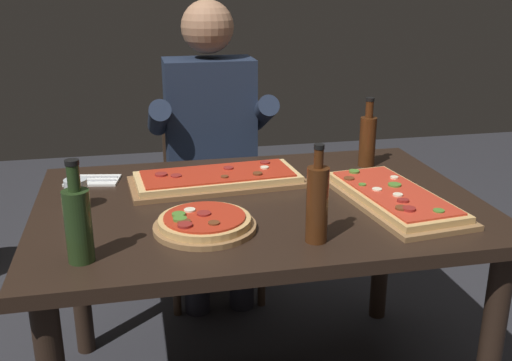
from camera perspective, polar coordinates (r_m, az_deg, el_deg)
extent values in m
cube|color=black|center=(1.91, 0.31, -2.46)|extent=(1.40, 0.96, 0.04)
cylinder|color=black|center=(1.98, 21.46, -15.13)|extent=(0.07, 0.07, 0.70)
cylinder|color=black|center=(2.40, -16.61, -8.30)|extent=(0.07, 0.07, 0.70)
cylinder|color=black|center=(2.59, 11.96, -5.83)|extent=(0.07, 0.07, 0.70)
cube|color=brown|center=(2.05, -3.70, -0.15)|extent=(0.61, 0.30, 0.02)
cube|color=#DBB270|center=(2.04, -3.71, 0.32)|extent=(0.57, 0.26, 0.02)
cube|color=#B72D19|center=(2.04, -3.72, 0.67)|extent=(0.52, 0.23, 0.01)
cylinder|color=beige|center=(2.08, 0.82, 1.26)|extent=(0.03, 0.03, 0.01)
cylinder|color=maroon|center=(2.03, -9.06, 0.58)|extent=(0.04, 0.04, 0.01)
cylinder|color=brown|center=(1.99, -3.02, 0.38)|extent=(0.03, 0.03, 0.01)
cylinder|color=brown|center=(2.02, 0.15, 0.67)|extent=(0.03, 0.03, 0.01)
cylinder|color=maroon|center=(2.14, 0.87, 1.75)|extent=(0.03, 0.03, 0.01)
cylinder|color=maroon|center=(2.02, -7.65, 0.47)|extent=(0.04, 0.04, 0.00)
cylinder|color=maroon|center=(2.08, -2.66, 1.21)|extent=(0.04, 0.04, 0.01)
cube|color=olive|center=(1.92, 12.98, -1.91)|extent=(0.32, 0.57, 0.02)
cube|color=tan|center=(1.92, 13.02, -1.41)|extent=(0.28, 0.53, 0.02)
cube|color=red|center=(1.91, 13.05, -1.05)|extent=(0.25, 0.48, 0.01)
cylinder|color=maroon|center=(1.83, 13.99, -1.87)|extent=(0.03, 0.03, 0.01)
cylinder|color=#4C7F2D|center=(1.78, 17.08, -2.77)|extent=(0.03, 0.03, 0.00)
cylinder|color=brown|center=(1.77, 13.75, -2.57)|extent=(0.04, 0.04, 0.01)
cylinder|color=maroon|center=(1.82, 13.72, -1.87)|extent=(0.03, 0.03, 0.01)
cylinder|color=#4C7F2D|center=(1.94, 10.13, -0.38)|extent=(0.02, 0.02, 0.00)
cylinder|color=beige|center=(1.91, 11.50, -0.82)|extent=(0.03, 0.03, 0.00)
cylinder|color=beige|center=(1.87, 13.41, -1.33)|extent=(0.03, 0.03, 0.01)
cylinder|color=brown|center=(1.99, 8.89, 0.21)|extent=(0.03, 0.03, 0.01)
cylinder|color=#4C7F2D|center=(1.96, 13.12, -0.40)|extent=(0.04, 0.04, 0.01)
cylinder|color=beige|center=(2.03, 13.10, 0.28)|extent=(0.03, 0.03, 0.01)
cylinder|color=maroon|center=(1.76, 14.42, -2.65)|extent=(0.04, 0.04, 0.01)
cylinder|color=#4C7F2D|center=(2.06, 9.37, 0.86)|extent=(0.04, 0.04, 0.01)
cylinder|color=olive|center=(1.69, -4.92, -4.46)|extent=(0.29, 0.29, 0.02)
cylinder|color=tan|center=(1.68, -4.93, -3.90)|extent=(0.26, 0.26, 0.02)
cylinder|color=#B72D19|center=(1.68, -4.94, -3.49)|extent=(0.23, 0.23, 0.01)
cylinder|color=brown|center=(1.62, -4.05, -4.06)|extent=(0.03, 0.03, 0.00)
cylinder|color=beige|center=(1.72, -6.36, -2.81)|extent=(0.03, 0.03, 0.00)
cylinder|color=#4C7F2D|center=(1.65, -7.28, -3.67)|extent=(0.04, 0.04, 0.01)
cylinder|color=maroon|center=(1.61, -6.81, -4.26)|extent=(0.04, 0.04, 0.01)
cylinder|color=maroon|center=(1.69, -5.01, -3.15)|extent=(0.04, 0.04, 0.01)
cylinder|color=brown|center=(1.63, -6.88, -3.94)|extent=(0.04, 0.04, 0.01)
cylinder|color=#4C7F2D|center=(1.68, -7.41, -3.24)|extent=(0.04, 0.04, 0.01)
cylinder|color=#47230F|center=(2.26, 10.61, 3.64)|extent=(0.06, 0.06, 0.19)
cylinder|color=#47230F|center=(2.23, 10.80, 6.70)|extent=(0.03, 0.03, 0.06)
cylinder|color=black|center=(2.23, 10.86, 7.63)|extent=(0.03, 0.03, 0.01)
cylinder|color=#233819|center=(1.54, -16.61, -4.23)|extent=(0.07, 0.07, 0.19)
cylinder|color=#233819|center=(1.49, -17.06, 0.25)|extent=(0.03, 0.03, 0.07)
cylinder|color=black|center=(1.48, -17.21, 1.68)|extent=(0.03, 0.03, 0.01)
cylinder|color=#47230F|center=(1.59, 5.86, -2.36)|extent=(0.06, 0.06, 0.21)
cylinder|color=#47230F|center=(1.54, 6.02, 2.12)|extent=(0.03, 0.03, 0.05)
cylinder|color=black|center=(1.53, 6.06, 3.24)|extent=(0.03, 0.03, 0.01)
cylinder|color=silver|center=(1.91, -16.79, -1.20)|extent=(0.07, 0.07, 0.09)
cylinder|color=#5B3814|center=(1.92, -16.70, -2.10)|extent=(0.06, 0.06, 0.03)
cube|color=white|center=(2.15, -15.36, 0.01)|extent=(0.20, 0.14, 0.01)
cube|color=silver|center=(2.13, -15.49, 0.00)|extent=(0.17, 0.04, 0.00)
cube|color=silver|center=(2.17, -15.27, 0.30)|extent=(0.17, 0.04, 0.00)
cube|color=#3D2B1E|center=(2.72, -4.23, -2.35)|extent=(0.44, 0.44, 0.04)
cube|color=#3D2B1E|center=(2.84, -4.90, 3.42)|extent=(0.40, 0.04, 0.42)
cylinder|color=#3D2B1E|center=(2.63, -7.68, -8.71)|extent=(0.04, 0.04, 0.41)
cylinder|color=#3D2B1E|center=(2.68, 0.53, -8.00)|extent=(0.04, 0.04, 0.41)
cylinder|color=#3D2B1E|center=(2.97, -8.28, -5.36)|extent=(0.04, 0.04, 0.41)
cylinder|color=#3D2B1E|center=(3.01, -1.04, -4.79)|extent=(0.04, 0.04, 0.41)
cylinder|color=#23232D|center=(2.63, -5.75, -8.07)|extent=(0.11, 0.11, 0.45)
cylinder|color=#23232D|center=(2.66, -1.42, -7.70)|extent=(0.11, 0.11, 0.45)
cube|color=#23232D|center=(2.60, -3.96, -1.50)|extent=(0.34, 0.40, 0.12)
cube|color=#1E283D|center=(2.61, -4.44, 5.87)|extent=(0.38, 0.22, 0.52)
sphere|color=#A37556|center=(2.55, -4.67, 14.45)|extent=(0.22, 0.22, 0.22)
cylinder|color=#1E283D|center=(2.53, -9.26, 5.90)|extent=(0.09, 0.31, 0.21)
cylinder|color=#1E283D|center=(2.59, 0.55, 6.43)|extent=(0.09, 0.31, 0.21)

